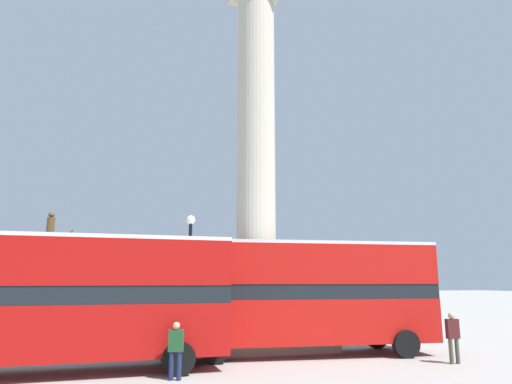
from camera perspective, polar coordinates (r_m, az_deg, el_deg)
ground_plane at (r=20.78m, az=0.00°, el=-18.75°), size 200.00×200.00×0.00m
monument_column at (r=20.86m, az=0.00°, el=-1.89°), size 5.47×5.47×19.03m
bus_a at (r=18.27m, az=5.90°, el=-12.32°), size 10.29×3.52×4.27m
bus_b at (r=15.73m, az=-24.01°, el=-11.82°), size 10.77×2.98×4.18m
equestrian_statue at (r=23.45m, az=-25.00°, el=-12.77°), size 4.44×4.12×5.99m
street_lamp at (r=18.41m, az=-8.36°, el=-11.15°), size 0.36×0.36×5.38m
pedestrian_near_lamp at (r=14.08m, az=-10.00°, el=-18.66°), size 0.45×0.30×1.61m
pedestrian_by_plinth at (r=17.84m, az=23.39°, el=-16.05°), size 0.46×0.22×1.71m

